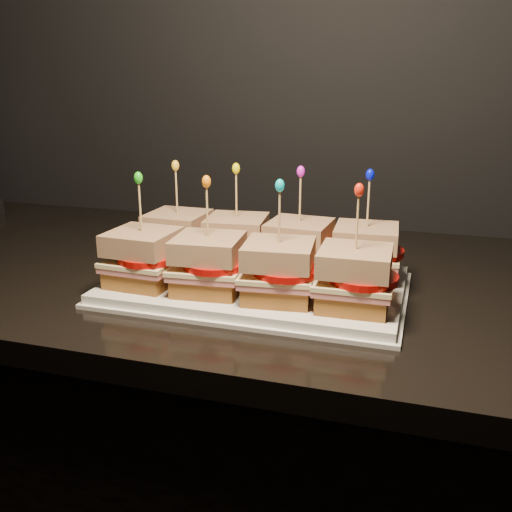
# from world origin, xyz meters

# --- Properties ---
(cabinet) EXTENTS (2.37, 0.64, 0.86)m
(cabinet) POSITION_xyz_m (0.62, 1.67, 0.43)
(cabinet) COLOR black
(cabinet) RESTS_ON ground
(granite_slab) EXTENTS (2.41, 0.68, 0.03)m
(granite_slab) POSITION_xyz_m (0.62, 1.67, 0.88)
(granite_slab) COLOR black
(granite_slab) RESTS_ON cabinet
(platter) EXTENTS (0.42, 0.26, 0.02)m
(platter) POSITION_xyz_m (0.85, 1.57, 0.91)
(platter) COLOR white
(platter) RESTS_ON granite_slab
(platter_rim) EXTENTS (0.43, 0.27, 0.01)m
(platter_rim) POSITION_xyz_m (0.85, 1.57, 0.90)
(platter_rim) COLOR white
(platter_rim) RESTS_ON granite_slab
(sandwich_0_bread_bot) EXTENTS (0.09, 0.09, 0.02)m
(sandwich_0_bread_bot) POSITION_xyz_m (0.70, 1.63, 0.93)
(sandwich_0_bread_bot) COLOR brown
(sandwich_0_bread_bot) RESTS_ON platter
(sandwich_0_ham) EXTENTS (0.10, 0.09, 0.01)m
(sandwich_0_ham) POSITION_xyz_m (0.70, 1.63, 0.94)
(sandwich_0_ham) COLOR #BC5A5B
(sandwich_0_ham) RESTS_ON sandwich_0_bread_bot
(sandwich_0_cheese) EXTENTS (0.10, 0.10, 0.01)m
(sandwich_0_cheese) POSITION_xyz_m (0.70, 1.63, 0.95)
(sandwich_0_cheese) COLOR beige
(sandwich_0_cheese) RESTS_ON sandwich_0_ham
(sandwich_0_tomato) EXTENTS (0.09, 0.09, 0.01)m
(sandwich_0_tomato) POSITION_xyz_m (0.71, 1.63, 0.96)
(sandwich_0_tomato) COLOR #B50C08
(sandwich_0_tomato) RESTS_ON sandwich_0_cheese
(sandwich_0_bread_top) EXTENTS (0.09, 0.09, 0.03)m
(sandwich_0_bread_top) POSITION_xyz_m (0.70, 1.63, 0.98)
(sandwich_0_bread_top) COLOR #632A0C
(sandwich_0_bread_top) RESTS_ON sandwich_0_tomato
(sandwich_0_pick) EXTENTS (0.00, 0.00, 0.09)m
(sandwich_0_pick) POSITION_xyz_m (0.70, 1.63, 1.02)
(sandwich_0_pick) COLOR tan
(sandwich_0_pick) RESTS_ON sandwich_0_bread_top
(sandwich_0_frill) EXTENTS (0.01, 0.01, 0.02)m
(sandwich_0_frill) POSITION_xyz_m (0.70, 1.63, 1.07)
(sandwich_0_frill) COLOR yellow
(sandwich_0_frill) RESTS_ON sandwich_0_pick
(sandwich_1_bread_bot) EXTENTS (0.10, 0.10, 0.02)m
(sandwich_1_bread_bot) POSITION_xyz_m (0.80, 1.63, 0.93)
(sandwich_1_bread_bot) COLOR brown
(sandwich_1_bread_bot) RESTS_ON platter
(sandwich_1_ham) EXTENTS (0.11, 0.10, 0.01)m
(sandwich_1_ham) POSITION_xyz_m (0.80, 1.63, 0.94)
(sandwich_1_ham) COLOR #BC5A5B
(sandwich_1_ham) RESTS_ON sandwich_1_bread_bot
(sandwich_1_cheese) EXTENTS (0.11, 0.10, 0.01)m
(sandwich_1_cheese) POSITION_xyz_m (0.80, 1.63, 0.95)
(sandwich_1_cheese) COLOR beige
(sandwich_1_cheese) RESTS_ON sandwich_1_ham
(sandwich_1_tomato) EXTENTS (0.09, 0.09, 0.01)m
(sandwich_1_tomato) POSITION_xyz_m (0.81, 1.63, 0.96)
(sandwich_1_tomato) COLOR #B50C08
(sandwich_1_tomato) RESTS_ON sandwich_1_cheese
(sandwich_1_bread_top) EXTENTS (0.10, 0.10, 0.03)m
(sandwich_1_bread_top) POSITION_xyz_m (0.80, 1.63, 0.98)
(sandwich_1_bread_top) COLOR #632A0C
(sandwich_1_bread_top) RESTS_ON sandwich_1_tomato
(sandwich_1_pick) EXTENTS (0.00, 0.00, 0.09)m
(sandwich_1_pick) POSITION_xyz_m (0.80, 1.63, 1.02)
(sandwich_1_pick) COLOR tan
(sandwich_1_pick) RESTS_ON sandwich_1_bread_top
(sandwich_1_frill) EXTENTS (0.01, 0.01, 0.02)m
(sandwich_1_frill) POSITION_xyz_m (0.80, 1.63, 1.07)
(sandwich_1_frill) COLOR #E9E403
(sandwich_1_frill) RESTS_ON sandwich_1_pick
(sandwich_2_bread_bot) EXTENTS (0.09, 0.09, 0.02)m
(sandwich_2_bread_bot) POSITION_xyz_m (0.90, 1.63, 0.93)
(sandwich_2_bread_bot) COLOR brown
(sandwich_2_bread_bot) RESTS_ON platter
(sandwich_2_ham) EXTENTS (0.10, 0.10, 0.01)m
(sandwich_2_ham) POSITION_xyz_m (0.90, 1.63, 0.94)
(sandwich_2_ham) COLOR #BC5A5B
(sandwich_2_ham) RESTS_ON sandwich_2_bread_bot
(sandwich_2_cheese) EXTENTS (0.10, 0.10, 0.01)m
(sandwich_2_cheese) POSITION_xyz_m (0.90, 1.63, 0.95)
(sandwich_2_cheese) COLOR beige
(sandwich_2_cheese) RESTS_ON sandwich_2_ham
(sandwich_2_tomato) EXTENTS (0.09, 0.09, 0.01)m
(sandwich_2_tomato) POSITION_xyz_m (0.91, 1.63, 0.96)
(sandwich_2_tomato) COLOR #B50C08
(sandwich_2_tomato) RESTS_ON sandwich_2_cheese
(sandwich_2_bread_top) EXTENTS (0.09, 0.09, 0.03)m
(sandwich_2_bread_top) POSITION_xyz_m (0.90, 1.63, 0.98)
(sandwich_2_bread_top) COLOR #632A0C
(sandwich_2_bread_top) RESTS_ON sandwich_2_tomato
(sandwich_2_pick) EXTENTS (0.00, 0.00, 0.09)m
(sandwich_2_pick) POSITION_xyz_m (0.90, 1.63, 1.02)
(sandwich_2_pick) COLOR tan
(sandwich_2_pick) RESTS_ON sandwich_2_bread_top
(sandwich_2_frill) EXTENTS (0.01, 0.01, 0.02)m
(sandwich_2_frill) POSITION_xyz_m (0.90, 1.63, 1.07)
(sandwich_2_frill) COLOR #D018CA
(sandwich_2_frill) RESTS_ON sandwich_2_pick
(sandwich_3_bread_bot) EXTENTS (0.09, 0.09, 0.02)m
(sandwich_3_bread_bot) POSITION_xyz_m (1.00, 1.63, 0.93)
(sandwich_3_bread_bot) COLOR brown
(sandwich_3_bread_bot) RESTS_ON platter
(sandwich_3_ham) EXTENTS (0.10, 0.10, 0.01)m
(sandwich_3_ham) POSITION_xyz_m (1.00, 1.63, 0.94)
(sandwich_3_ham) COLOR #BC5A5B
(sandwich_3_ham) RESTS_ON sandwich_3_bread_bot
(sandwich_3_cheese) EXTENTS (0.10, 0.10, 0.01)m
(sandwich_3_cheese) POSITION_xyz_m (1.00, 1.63, 0.95)
(sandwich_3_cheese) COLOR beige
(sandwich_3_cheese) RESTS_ON sandwich_3_ham
(sandwich_3_tomato) EXTENTS (0.09, 0.09, 0.01)m
(sandwich_3_tomato) POSITION_xyz_m (1.01, 1.63, 0.96)
(sandwich_3_tomato) COLOR #B50C08
(sandwich_3_tomato) RESTS_ON sandwich_3_cheese
(sandwich_3_bread_top) EXTENTS (0.09, 0.09, 0.03)m
(sandwich_3_bread_top) POSITION_xyz_m (1.00, 1.63, 0.98)
(sandwich_3_bread_top) COLOR #632A0C
(sandwich_3_bread_top) RESTS_ON sandwich_3_tomato
(sandwich_3_pick) EXTENTS (0.00, 0.00, 0.09)m
(sandwich_3_pick) POSITION_xyz_m (1.00, 1.63, 1.02)
(sandwich_3_pick) COLOR tan
(sandwich_3_pick) RESTS_ON sandwich_3_bread_top
(sandwich_3_frill) EXTENTS (0.01, 0.01, 0.02)m
(sandwich_3_frill) POSITION_xyz_m (1.00, 1.63, 1.07)
(sandwich_3_frill) COLOR #050ECE
(sandwich_3_frill) RESTS_ON sandwich_3_pick
(sandwich_4_bread_bot) EXTENTS (0.09, 0.09, 0.02)m
(sandwich_4_bread_bot) POSITION_xyz_m (0.70, 1.51, 0.93)
(sandwich_4_bread_bot) COLOR brown
(sandwich_4_bread_bot) RESTS_ON platter
(sandwich_4_ham) EXTENTS (0.10, 0.10, 0.01)m
(sandwich_4_ham) POSITION_xyz_m (0.70, 1.51, 0.94)
(sandwich_4_ham) COLOR #BC5A5B
(sandwich_4_ham) RESTS_ON sandwich_4_bread_bot
(sandwich_4_cheese) EXTENTS (0.10, 0.10, 0.01)m
(sandwich_4_cheese) POSITION_xyz_m (0.70, 1.51, 0.95)
(sandwich_4_cheese) COLOR beige
(sandwich_4_cheese) RESTS_ON sandwich_4_ham
(sandwich_4_tomato) EXTENTS (0.09, 0.09, 0.01)m
(sandwich_4_tomato) POSITION_xyz_m (0.71, 1.51, 0.96)
(sandwich_4_tomato) COLOR #B50C08
(sandwich_4_tomato) RESTS_ON sandwich_4_cheese
(sandwich_4_bread_top) EXTENTS (0.09, 0.09, 0.03)m
(sandwich_4_bread_top) POSITION_xyz_m (0.70, 1.51, 0.98)
(sandwich_4_bread_top) COLOR #632A0C
(sandwich_4_bread_top) RESTS_ON sandwich_4_tomato
(sandwich_4_pick) EXTENTS (0.00, 0.00, 0.09)m
(sandwich_4_pick) POSITION_xyz_m (0.70, 1.51, 1.02)
(sandwich_4_pick) COLOR tan
(sandwich_4_pick) RESTS_ON sandwich_4_bread_top
(sandwich_4_frill) EXTENTS (0.01, 0.01, 0.02)m
(sandwich_4_frill) POSITION_xyz_m (0.70, 1.51, 1.07)
(sandwich_4_frill) COLOR green
(sandwich_4_frill) RESTS_ON sandwich_4_pick
(sandwich_5_bread_bot) EXTENTS (0.09, 0.09, 0.02)m
(sandwich_5_bread_bot) POSITION_xyz_m (0.80, 1.51, 0.93)
(sandwich_5_bread_bot) COLOR brown
(sandwich_5_bread_bot) RESTS_ON platter
(sandwich_5_ham) EXTENTS (0.10, 0.10, 0.01)m
(sandwich_5_ham) POSITION_xyz_m (0.80, 1.51, 0.94)
(sandwich_5_ham) COLOR #BC5A5B
(sandwich_5_ham) RESTS_ON sandwich_5_bread_bot
(sandwich_5_cheese) EXTENTS (0.11, 0.10, 0.01)m
(sandwich_5_cheese) POSITION_xyz_m (0.80, 1.51, 0.95)
(sandwich_5_cheese) COLOR beige
(sandwich_5_cheese) RESTS_ON sandwich_5_ham
(sandwich_5_tomato) EXTENTS (0.09, 0.09, 0.01)m
(sandwich_5_tomato) POSITION_xyz_m (0.81, 1.51, 0.96)
(sandwich_5_tomato) COLOR #B50C08
(sandwich_5_tomato) RESTS_ON sandwich_5_cheese
(sandwich_5_bread_top) EXTENTS (0.10, 0.10, 0.03)m
(sandwich_5_bread_top) POSITION_xyz_m (0.80, 1.51, 0.98)
(sandwich_5_bread_top) COLOR #632A0C
(sandwich_5_bread_top) RESTS_ON sandwich_5_tomato
(sandwich_5_pick) EXTENTS (0.00, 0.00, 0.09)m
(sandwich_5_pick) POSITION_xyz_m (0.80, 1.51, 1.02)
(sandwich_5_pick) COLOR tan
(sandwich_5_pick) RESTS_ON sandwich_5_bread_top
(sandwich_5_frill) EXTENTS (0.01, 0.01, 0.02)m
(sandwich_5_frill) POSITION_xyz_m (0.80, 1.51, 1.07)
(sandwich_5_frill) COLOR orange
(sandwich_5_frill) RESTS_ON sandwich_5_pick
(sandwich_6_bread_bot) EXTENTS (0.10, 0.10, 0.02)m
(sandwich_6_bread_bot) POSITION_xyz_m (0.90, 1.51, 0.93)
(sandwich_6_bread_bot) COLOR brown
(sandwich_6_bread_bot) RESTS_ON platter
(sandwich_6_ham) EXTENTS (0.11, 0.10, 0.01)m
(sandwich_6_ham) POSITION_xyz_m (0.90, 1.51, 0.94)
(sandwich_6_ham) COLOR #BC5A5B
(sandwich_6_ham) RESTS_ON sandwich_6_bread_bot
(sandwich_6_cheese) EXTENTS (0.11, 0.10, 0.01)m
(sandwich_6_cheese) POSITION_xyz_m (0.90, 1.51, 0.95)
(sandwich_6_cheese) COLOR beige
(sandwich_6_cheese) RESTS_ON sandwich_6_ham
(sandwich_6_tomato) EXTENTS (0.09, 0.09, 0.01)m
(sandwich_6_tomato) POSITION_xyz_m (0.91, 1.51, 0.96)
(sandwich_6_tomato) COLOR #B50C08
(sandwich_6_tomato) RESTS_ON sandwich_6_cheese
(sandwich_6_bread_top) EXTENTS (0.10, 0.10, 0.03)m
(sandwich_6_bread_top) POSITION_xyz_m (0.90, 1.51, 0.98)
(sandwich_6_bread_top) COLOR #632A0C
(sandwich_6_bread_top) RESTS_ON sandwich_6_tomato
(sandwich_6_pick) EXTENTS (0.00, 0.00, 0.09)m
(sandwich_6_pick) POSITION_xyz_m (0.90, 1.51, 1.02)
(sandwich_6_pick) COLOR tan
(sandwich_6_pick) RESTS_ON sandwich_6_bread_top
(sandwich_6_frill) EXTENTS (0.01, 0.01, 0.02)m
(sandwich_6_frill) POSITION_xyz_m (0.90, 1.51, 1.07)
(sandwich_6_frill) COLOR #05BEC6
(sandwich_6_frill) RESTS_ON sandwich_6_pick
(sandwich_7_bread_bot) EXTENTS (0.09, 0.09, 0.02)m
(sandwich_7_bread_bot) POSITION_xyz_m (1.00, 1.51, 0.93)
(sandwich_7_bread_bot) COLOR brown
(sandwich_7_bread_bot) RESTS_ON platter
(sandwich_7_ham) EXTENTS (0.10, 0.09, 0.01)m
(sandwich_7_ham) POSITION_xyz_m (1.00, 1.51, 0.94)
(sandwich_7_ham) COLOR #BC5A5B
(sandwich_7_ham) RESTS_ON sandwich_7_bread_bot
(sandwich_7_cheese) EXTENTS (0.10, 0.10, 0.01)m
(sandwich_7_cheese) POSITION_xyz_m (1.00, 1.51, 0.95)
(sandwich_7_cheese) COLOR beige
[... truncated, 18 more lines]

